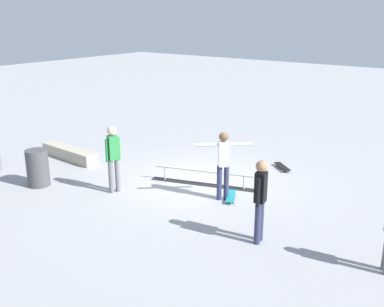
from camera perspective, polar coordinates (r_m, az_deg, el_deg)
ground_plane at (r=12.45m, az=1.08°, el=-3.50°), size 60.00×60.00×0.00m
grind_rail at (r=12.15m, az=1.41°, el=-3.14°), size 2.87×1.13×0.41m
skate_ledge at (r=14.76m, az=-15.12°, el=0.00°), size 2.33×0.58×0.36m
skater_main at (r=10.96m, az=3.95°, el=-0.93°), size 1.10×0.98×1.72m
skateboard_main at (r=11.32m, az=4.90°, el=-5.35°), size 0.56×0.80×0.09m
bystander_green_shirt at (r=11.57m, az=-9.87°, el=-0.25°), size 0.28×0.39×1.74m
bystander_black_shirt at (r=9.01m, az=8.57°, el=-5.41°), size 0.24×0.39×1.73m
loose_skateboard_black at (r=13.64m, az=11.26°, el=-1.62°), size 0.74×0.67×0.09m
trash_bin at (r=12.67m, az=-18.82°, el=-1.72°), size 0.58×0.58×0.98m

